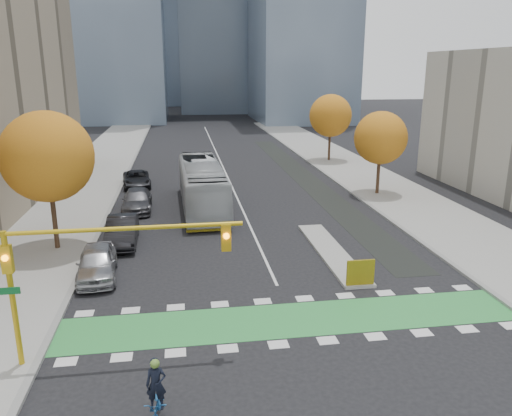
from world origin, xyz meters
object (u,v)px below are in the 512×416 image
object	(u,v)px
hazard_board	(360,272)
tree_east_far	(330,116)
parked_car_c	(137,200)
tree_west	(47,157)
tree_east_near	(381,138)
parked_car_d	(137,179)
traffic_signal_west	(85,260)
cyclist	(157,401)
parked_car_a	(97,263)
parked_car_b	(122,231)
bus	(202,185)

from	to	relation	value
hazard_board	tree_east_far	xyz separation A→B (m)	(8.50, 33.80, 4.44)
parked_car_c	tree_east_far	bearing A→B (deg)	39.62
tree_west	tree_east_near	bearing A→B (deg)	22.62
tree_east_far	parked_car_c	xyz separation A→B (m)	(-20.44, -17.89, -4.47)
tree_east_near	parked_car_d	world-z (taller)	tree_east_near
hazard_board	parked_car_d	distance (m)	27.07
traffic_signal_west	parked_car_c	size ratio (longest dim) A/B	1.60
tree_west	cyclist	size ratio (longest dim) A/B	3.79
tree_east_far	parked_car_a	xyz separation A→B (m)	(-21.50, -30.57, -4.42)
tree_east_near	cyclist	bearing A→B (deg)	-123.75
tree_west	parked_car_c	xyz separation A→B (m)	(4.06, 8.11, -4.84)
parked_car_a	parked_car_b	size ratio (longest dim) A/B	0.95
tree_east_near	parked_car_b	size ratio (longest dim) A/B	1.40
traffic_signal_west	bus	xyz separation A→B (m)	(4.95, 20.45, -2.23)
tree_east_near	parked_car_b	world-z (taller)	tree_east_near
parked_car_c	bus	bearing A→B (deg)	-3.54
traffic_signal_west	bus	size ratio (longest dim) A/B	0.66
tree_east_far	traffic_signal_west	xyz separation A→B (m)	(-20.43, -38.51, -1.21)
hazard_board	parked_car_d	xyz separation A→B (m)	(-12.60, 23.96, -0.09)
hazard_board	traffic_signal_west	size ratio (longest dim) A/B	0.16
tree_west	parked_car_b	distance (m)	6.09
tree_east_far	parked_car_c	distance (m)	27.53
parked_car_a	bus	bearing A→B (deg)	59.37
traffic_signal_west	parked_car_a	world-z (taller)	traffic_signal_west
tree_east_near	hazard_board	bearing A→B (deg)	-114.20
tree_west	parked_car_c	world-z (taller)	tree_west
tree_east_far	parked_car_d	bearing A→B (deg)	-155.00
hazard_board	parked_car_d	world-z (taller)	hazard_board
parked_car_b	parked_car_c	world-z (taller)	parked_car_b
tree_east_far	parked_car_a	distance (m)	37.64
tree_east_far	parked_car_b	distance (m)	33.15
tree_west	parked_car_b	xyz separation A→B (m)	(3.73, 0.54, -4.78)
tree_west	cyclist	xyz separation A→B (m)	(6.50, -16.20, -4.89)
hazard_board	parked_car_d	bearing A→B (deg)	117.73
traffic_signal_west	parked_car_d	distance (m)	28.87
bus	parked_car_b	size ratio (longest dim) A/B	2.56
bus	parked_car_d	distance (m)	10.02
tree_east_near	parked_car_c	xyz separation A→B (m)	(-19.94, -1.89, -4.09)
hazard_board	traffic_signal_west	xyz separation A→B (m)	(-11.93, -4.71, 3.23)
bus	tree_east_near	bearing A→B (deg)	6.23
hazard_board	bus	xyz separation A→B (m)	(-6.98, 15.74, 1.01)
traffic_signal_west	tree_east_near	bearing A→B (deg)	48.48
tree_east_near	parked_car_b	distance (m)	22.73
cyclist	parked_car_a	world-z (taller)	cyclist
hazard_board	parked_car_a	xyz separation A→B (m)	(-13.00, 3.23, 0.02)
parked_car_c	parked_car_b	bearing A→B (deg)	-94.00
tree_east_near	parked_car_a	world-z (taller)	tree_east_near
bus	parked_car_b	world-z (taller)	bus
parked_car_d	parked_car_c	bearing A→B (deg)	-92.26
hazard_board	parked_car_b	xyz separation A→B (m)	(-12.27, 8.34, 0.03)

